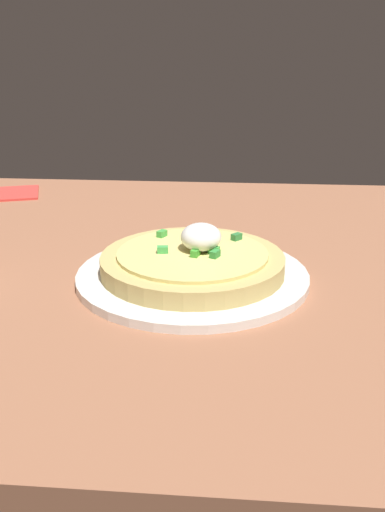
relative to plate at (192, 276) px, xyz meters
The scene contains 4 objects.
dining_table 8.34cm from the plate, 100.51° to the left, with size 126.35×84.70×2.85cm, color #976043.
plate is the anchor object (origin of this frame).
pizza 1.90cm from the plate, 38.85° to the left, with size 21.60×21.60×5.75cm.
napkin 52.61cm from the plate, 134.70° to the left, with size 10.07×10.07×0.40cm, color red.
Camera 1 is at (6.72, -70.22, 29.36)cm, focal length 40.08 mm.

